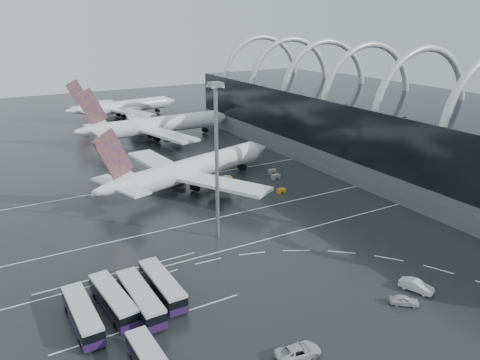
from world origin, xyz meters
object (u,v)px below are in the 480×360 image
airliner_main (190,170)px  gse_cart_belly_d (276,177)px  gse_cart_belly_a (281,191)px  airliner_gate_b (156,126)px  bus_row_near_c (140,298)px  van_curve_a (298,351)px  floodlight_mast (216,144)px  bus_row_near_d (162,285)px  van_curve_b (404,300)px  bus_row_near_a (82,315)px  bus_row_near_b (113,300)px  gse_cart_belly_e (227,179)px  airliner_gate_c (122,107)px  van_curve_c (416,286)px  gse_cart_belly_b (272,171)px

airliner_main → gse_cart_belly_d: airliner_main is taller
gse_cart_belly_a → gse_cart_belly_d: bearing=63.6°
airliner_gate_b → bus_row_near_c: bearing=-113.7°
van_curve_a → gse_cart_belly_a: 59.14m
airliner_gate_b → floodlight_mast: bearing=-103.9°
bus_row_near_c → gse_cart_belly_d: bus_row_near_c is taller
airliner_main → gse_cart_belly_a: size_ratio=27.37×
bus_row_near_d → van_curve_b: bearing=-124.2°
bus_row_near_d → gse_cart_belly_a: 50.22m
bus_row_near_a → bus_row_near_d: (12.44, 1.59, 0.02)m
bus_row_near_c → van_curve_a: 24.52m
bus_row_near_b → gse_cart_belly_e: size_ratio=5.82×
airliner_gate_c → van_curve_b: 158.38m
bus_row_near_d → van_curve_a: bus_row_near_d is taller
floodlight_mast → gse_cart_belly_d: size_ratio=13.12×
bus_row_near_c → bus_row_near_d: size_ratio=1.03×
van_curve_c → gse_cart_belly_e: 61.20m
airliner_main → gse_cart_belly_a: bearing=-56.2°
airliner_main → gse_cart_belly_e: 11.36m
van_curve_a → van_curve_c: bearing=-76.9°
bus_row_near_a → floodlight_mast: (29.45, 15.73, 17.24)m
airliner_gate_c → gse_cart_belly_e: airliner_gate_c is taller
airliner_gate_c → bus_row_near_d: airliner_gate_c is taller
bus_row_near_b → gse_cart_belly_a: (49.38, 28.08, -1.22)m
van_curve_b → gse_cart_belly_b: bearing=24.7°
van_curve_a → gse_cart_belly_e: 68.79m
van_curve_b → van_curve_c: bearing=-29.3°
bus_row_near_c → van_curve_b: 39.60m
airliner_gate_c → gse_cart_belly_e: size_ratio=21.95×
airliner_main → gse_cart_belly_d: 23.56m
bus_row_near_d → van_curve_c: (35.41, -18.81, -0.92)m
airliner_gate_b → gse_cart_belly_b: airliner_gate_b is taller
airliner_main → bus_row_near_d: 48.84m
floodlight_mast → airliner_main: bearing=76.6°
bus_row_near_b → airliner_main: bearing=-41.3°
bus_row_near_b → gse_cart_belly_d: 65.85m
van_curve_a → gse_cart_belly_d: 69.65m
gse_cart_belly_b → gse_cart_belly_e: gse_cart_belly_e is taller
bus_row_near_d → gse_cart_belly_e: bearing=-39.5°
bus_row_near_a → van_curve_b: bearing=-114.8°
airliner_main → van_curve_c: bearing=-96.3°
airliner_gate_c → van_curve_c: size_ratio=9.47×
airliner_gate_b → airliner_gate_c: airliner_gate_b is taller
gse_cart_belly_a → gse_cart_belly_b: 15.32m
airliner_gate_c → bus_row_near_c: bearing=-114.3°
airliner_gate_c → bus_row_near_c: airliner_gate_c is taller
airliner_main → airliner_gate_b: size_ratio=0.96×
airliner_gate_c → floodlight_mast: floodlight_mast is taller
airliner_main → gse_cart_belly_a: 23.50m
airliner_main → bus_row_near_c: airliner_main is taller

